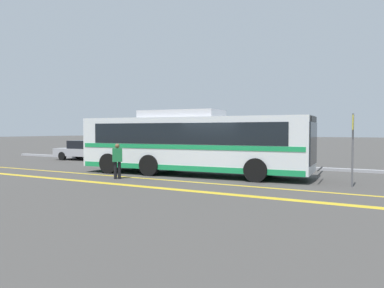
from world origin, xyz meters
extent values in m
plane|color=#423F3D|center=(0.00, 0.00, 0.00)|extent=(220.00, 220.00, 0.00)
cube|color=gold|center=(-1.49, -1.79, 0.00)|extent=(31.18, 0.20, 0.01)
cube|color=gold|center=(-1.49, -3.71, 0.00)|extent=(31.18, 0.20, 0.01)
cube|color=gold|center=(-1.49, -3.90, 0.00)|extent=(31.18, 0.20, 0.01)
cube|color=#99999E|center=(-1.49, 5.61, 0.07)|extent=(39.18, 0.36, 0.15)
cube|color=silver|center=(-1.49, 0.41, 1.54)|extent=(11.33, 3.34, 2.45)
cube|color=black|center=(-1.49, 0.41, 2.01)|extent=(9.78, 3.26, 0.97)
cube|color=#198C4C|center=(-1.49, 0.41, 1.40)|extent=(11.11, 3.36, 0.20)
cube|color=#198C4C|center=(-1.49, 0.41, 0.44)|extent=(11.11, 3.35, 0.24)
cube|color=black|center=(4.10, 0.84, 1.61)|extent=(0.21, 2.18, 1.77)
cube|color=black|center=(4.10, 0.84, 2.62)|extent=(0.17, 1.74, 0.24)
cube|color=silver|center=(-2.05, 0.37, 2.94)|extent=(4.05, 2.28, 0.35)
cube|color=black|center=(4.38, 0.86, 0.55)|extent=(0.18, 1.86, 0.04)
cube|color=black|center=(4.38, 0.86, 0.35)|extent=(0.18, 1.86, 0.04)
cylinder|color=black|center=(1.87, 1.87, 0.50)|extent=(1.02, 0.36, 1.00)
cylinder|color=black|center=(2.06, -0.51, 0.50)|extent=(1.02, 0.36, 1.00)
cylinder|color=black|center=(-3.25, 1.47, 0.50)|extent=(1.02, 0.36, 1.00)
cylinder|color=black|center=(-3.07, -0.91, 0.50)|extent=(1.02, 0.36, 1.00)
cylinder|color=black|center=(-5.59, 1.29, 0.50)|extent=(1.02, 0.36, 1.00)
cylinder|color=black|center=(-5.41, -1.09, 0.50)|extent=(1.02, 0.36, 1.00)
cube|color=#9E9EA3|center=(-12.58, 4.51, 0.57)|extent=(4.79, 2.07, 0.54)
cube|color=black|center=(-12.70, 4.50, 1.12)|extent=(2.07, 1.67, 0.57)
cylinder|color=black|center=(-11.19, 5.44, 0.30)|extent=(0.61, 0.24, 0.60)
cylinder|color=black|center=(-11.08, 3.77, 0.30)|extent=(0.61, 0.24, 0.60)
cylinder|color=black|center=(-14.09, 5.24, 0.30)|extent=(0.61, 0.24, 0.60)
cylinder|color=black|center=(-13.98, 3.58, 0.30)|extent=(0.61, 0.24, 0.60)
cube|color=silver|center=(-6.96, 4.14, 0.55)|extent=(4.13, 1.90, 0.50)
cube|color=black|center=(-7.06, 4.15, 1.03)|extent=(1.77, 1.60, 0.46)
cylinder|color=black|center=(-5.67, 4.92, 0.30)|extent=(0.61, 0.22, 0.60)
cylinder|color=black|center=(-5.74, 3.27, 0.30)|extent=(0.61, 0.22, 0.60)
cylinder|color=black|center=(-8.19, 5.02, 0.30)|extent=(0.61, 0.22, 0.60)
cylinder|color=black|center=(-8.25, 3.37, 0.30)|extent=(0.61, 0.22, 0.60)
cylinder|color=black|center=(-3.59, -2.44, 0.38)|extent=(0.14, 0.14, 0.76)
cylinder|color=black|center=(-3.72, -2.56, 0.38)|extent=(0.14, 0.14, 0.76)
cube|color=#1E723F|center=(-3.65, -2.50, 1.06)|extent=(0.45, 0.45, 0.60)
sphere|color=brown|center=(-3.65, -2.50, 1.47)|extent=(0.21, 0.21, 0.21)
cylinder|color=#59595E|center=(5.71, -0.01, 1.39)|extent=(0.07, 0.07, 2.79)
cube|color=yellow|center=(5.71, -0.01, 2.46)|extent=(0.06, 0.40, 0.56)
camera|label=1|loc=(7.30, -15.29, 2.15)|focal=35.00mm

